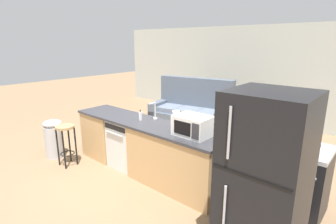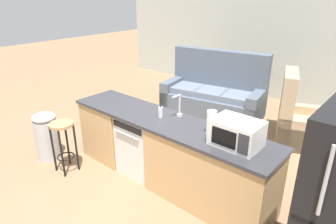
% 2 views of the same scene
% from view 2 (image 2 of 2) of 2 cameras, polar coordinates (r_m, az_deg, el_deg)
% --- Properties ---
extents(ground_plane, '(24.00, 24.00, 0.00)m').
position_cam_2_polar(ground_plane, '(4.26, -1.96, -12.12)').
color(ground_plane, '#896B4C').
extents(wall_back, '(10.00, 0.06, 2.60)m').
position_cam_2_polar(wall_back, '(7.17, 23.75, 11.66)').
color(wall_back, beige).
rests_on(wall_back, ground_plane).
extents(kitchen_counter, '(2.94, 0.66, 0.90)m').
position_cam_2_polar(kitchen_counter, '(3.90, 0.58, -8.37)').
color(kitchen_counter, tan).
rests_on(kitchen_counter, ground_plane).
extents(dishwasher, '(0.58, 0.61, 0.84)m').
position_cam_2_polar(dishwasher, '(4.19, -4.57, -6.09)').
color(dishwasher, silver).
rests_on(dishwasher, ground_plane).
extents(microwave, '(0.50, 0.37, 0.28)m').
position_cam_2_polar(microwave, '(3.17, 12.93, -3.92)').
color(microwave, white).
rests_on(microwave, kitchen_counter).
extents(sink_faucet, '(0.07, 0.18, 0.30)m').
position_cam_2_polar(sink_faucet, '(3.79, 2.07, 0.97)').
color(sink_faucet, silver).
rests_on(sink_faucet, kitchen_counter).
extents(paper_towel_roll, '(0.14, 0.14, 0.28)m').
position_cam_2_polar(paper_towel_roll, '(3.36, 8.27, -2.07)').
color(paper_towel_roll, '#4C4C51').
rests_on(paper_towel_roll, kitchen_counter).
extents(soap_bottle, '(0.06, 0.06, 0.18)m').
position_cam_2_polar(soap_bottle, '(3.78, -1.45, -0.02)').
color(soap_bottle, silver).
rests_on(soap_bottle, kitchen_counter).
extents(bar_stool, '(0.32, 0.32, 0.74)m').
position_cam_2_polar(bar_stool, '(4.37, -19.38, -4.45)').
color(bar_stool, tan).
rests_on(bar_stool, ground_plane).
extents(trash_bin, '(0.35, 0.35, 0.74)m').
position_cam_2_polar(trash_bin, '(4.87, -22.10, -4.09)').
color(trash_bin, '#B7B7BC').
rests_on(trash_bin, ground_plane).
extents(couch, '(2.13, 1.25, 1.27)m').
position_cam_2_polar(couch, '(6.28, 8.87, 3.39)').
color(couch, '#515B6B').
rests_on(couch, ground_plane).
extents(armchair, '(1.04, 1.07, 1.20)m').
position_cam_2_polar(armchair, '(5.43, 23.36, -1.89)').
color(armchair, tan).
rests_on(armchair, ground_plane).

